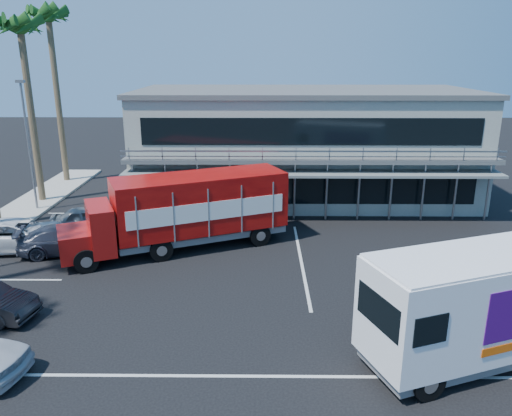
{
  "coord_description": "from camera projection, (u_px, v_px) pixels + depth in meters",
  "views": [
    {
      "loc": [
        0.03,
        -19.2,
        9.54
      ],
      "look_at": [
        -0.19,
        4.21,
        2.3
      ],
      "focal_mm": 35.0,
      "sensor_mm": 36.0,
      "label": 1
    }
  ],
  "objects": [
    {
      "name": "parked_car_d",
      "position": [
        70.0,
        239.0,
        24.85
      ],
      "size": [
        5.23,
        3.08,
        1.42
      ],
      "primitive_type": "imported",
      "rotation": [
        0.0,
        0.0,
        1.81
      ],
      "color": "#343846",
      "rests_on": "ground"
    },
    {
      "name": "palm_e",
      "position": [
        21.0,
        36.0,
        30.58
      ],
      "size": [
        2.8,
        2.8,
        12.25
      ],
      "color": "brown",
      "rests_on": "ground"
    },
    {
      "name": "parked_car_c",
      "position": [
        17.0,
        235.0,
        25.24
      ],
      "size": [
        5.97,
        3.37,
        1.57
      ],
      "primitive_type": "imported",
      "rotation": [
        0.0,
        0.0,
        1.71
      ],
      "color": "white",
      "rests_on": "ground"
    },
    {
      "name": "building",
      "position": [
        304.0,
        143.0,
        34.32
      ],
      "size": [
        22.4,
        12.0,
        7.3
      ],
      "color": "gray",
      "rests_on": "ground"
    },
    {
      "name": "ground",
      "position": [
        260.0,
        289.0,
        21.16
      ],
      "size": [
        120.0,
        120.0,
        0.0
      ],
      "primitive_type": "plane",
      "color": "black",
      "rests_on": "ground"
    },
    {
      "name": "white_van",
      "position": [
        481.0,
        304.0,
        15.73
      ],
      "size": [
        8.07,
        5.07,
        3.73
      ],
      "rotation": [
        0.0,
        0.0,
        0.35
      ],
      "color": "white",
      "rests_on": "ground"
    },
    {
      "name": "palm_f",
      "position": [
        49.0,
        26.0,
        35.58
      ],
      "size": [
        2.8,
        2.8,
        13.25
      ],
      "color": "brown",
      "rests_on": "ground"
    },
    {
      "name": "red_truck",
      "position": [
        186.0,
        209.0,
        25.06
      ],
      "size": [
        11.27,
        6.81,
        3.76
      ],
      "rotation": [
        0.0,
        0.0,
        0.41
      ],
      "color": "#A1100D",
      "rests_on": "ground"
    },
    {
      "name": "light_pole_far",
      "position": [
        28.0,
        140.0,
        30.46
      ],
      "size": [
        0.5,
        0.25,
        8.09
      ],
      "color": "gray",
      "rests_on": "ground"
    },
    {
      "name": "parked_car_e",
      "position": [
        90.0,
        219.0,
        27.91
      ],
      "size": [
        4.47,
        2.61,
        1.43
      ],
      "primitive_type": "imported",
      "rotation": [
        0.0,
        0.0,
        1.8
      ],
      "color": "gray",
      "rests_on": "ground"
    }
  ]
}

